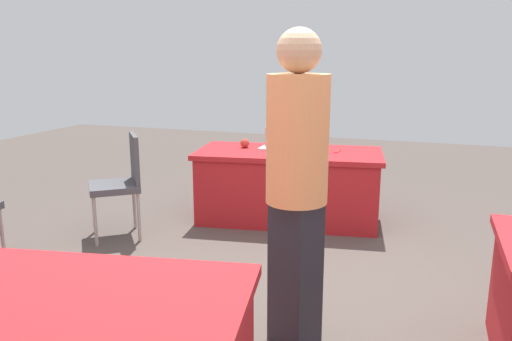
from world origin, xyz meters
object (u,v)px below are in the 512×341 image
at_px(laptop_silver, 277,144).
at_px(scissors_red, 337,151).
at_px(chair_tucked_left, 122,178).
at_px(person_attendee_browsing, 297,177).
at_px(table_foreground, 289,185).
at_px(yarn_ball, 245,143).

distance_m(laptop_silver, scissors_red, 0.63).
bearing_deg(scissors_red, chair_tucked_left, -55.60).
height_order(chair_tucked_left, person_attendee_browsing, person_attendee_browsing).
bearing_deg(person_attendee_browsing, chair_tucked_left, 0.86).
bearing_deg(chair_tucked_left, person_attendee_browsing, -160.88).
bearing_deg(table_foreground, person_attendee_browsing, 106.42).
relative_size(table_foreground, scissors_red, 10.94).
bearing_deg(laptop_silver, scissors_red, -177.46).
bearing_deg(person_attendee_browsing, table_foreground, -40.51).
bearing_deg(yarn_ball, person_attendee_browsing, 116.89).
xyz_separation_m(person_attendee_browsing, laptop_silver, (0.82, -2.35, -0.26)).
xyz_separation_m(table_foreground, chair_tucked_left, (1.33, 0.99, 0.19)).
xyz_separation_m(chair_tucked_left, laptop_silver, (-1.17, -1.09, 0.21)).
distance_m(table_foreground, chair_tucked_left, 1.67).
bearing_deg(chair_tucked_left, laptop_silver, -85.60).
bearing_deg(yarn_ball, table_foreground, 176.94).
distance_m(table_foreground, laptop_silver, 0.44).
relative_size(table_foreground, laptop_silver, 6.13).
height_order(person_attendee_browsing, scissors_red, person_attendee_browsing).
bearing_deg(scissors_red, person_attendee_browsing, 7.17).
xyz_separation_m(chair_tucked_left, person_attendee_browsing, (-1.99, 1.25, 0.46)).
xyz_separation_m(table_foreground, person_attendee_browsing, (-0.66, 2.24, 0.66)).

